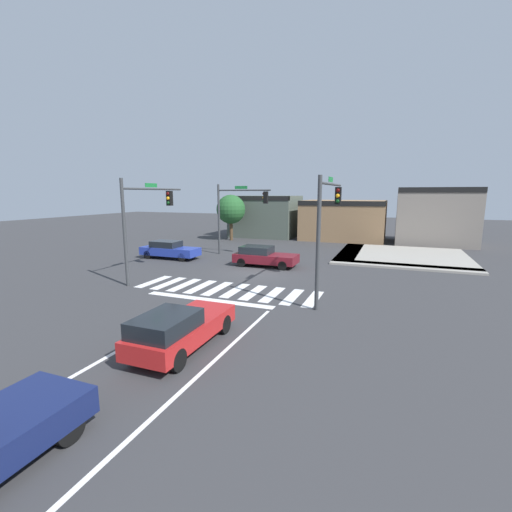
% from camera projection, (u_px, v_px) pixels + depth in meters
% --- Properties ---
extents(ground_plane, '(120.00, 120.00, 0.00)m').
position_uv_depth(ground_plane, '(257.00, 272.00, 23.11)').
color(ground_plane, '#353538').
extents(crosswalk_near, '(10.04, 2.91, 0.01)m').
position_uv_depth(crosswalk_near, '(226.00, 289.00, 18.99)').
color(crosswalk_near, silver).
rests_on(crosswalk_near, ground_plane).
extents(lane_markings, '(6.80, 18.75, 0.01)m').
position_uv_depth(lane_markings, '(168.00, 343.00, 12.23)').
color(lane_markings, white).
rests_on(lane_markings, ground_plane).
extents(bike_detector_marking, '(1.14, 1.14, 0.01)m').
position_uv_depth(bike_detector_marking, '(212.00, 319.00, 14.58)').
color(bike_detector_marking, yellow).
rests_on(bike_detector_marking, ground_plane).
extents(curb_corner_northeast, '(10.00, 10.60, 0.15)m').
position_uv_depth(curb_corner_northeast, '(395.00, 256.00, 28.66)').
color(curb_corner_northeast, '#9E998E').
rests_on(curb_corner_northeast, ground_plane).
extents(storefront_row, '(25.75, 7.00, 5.69)m').
position_uv_depth(storefront_row, '(346.00, 217.00, 39.11)').
color(storefront_row, '#4C564C').
rests_on(storefront_row, ground_plane).
extents(traffic_signal_southeast, '(0.32, 5.83, 5.91)m').
position_uv_depth(traffic_signal_southeast, '(328.00, 213.00, 17.02)').
color(traffic_signal_southeast, '#383A3D').
rests_on(traffic_signal_southeast, ground_plane).
extents(traffic_signal_southwest, '(0.32, 5.63, 5.94)m').
position_uv_depth(traffic_signal_southwest, '(146.00, 211.00, 20.83)').
color(traffic_signal_southwest, '#383A3D').
rests_on(traffic_signal_southwest, ground_plane).
extents(traffic_signal_northwest, '(4.70, 0.32, 5.87)m').
position_uv_depth(traffic_signal_northwest, '(238.00, 207.00, 28.84)').
color(traffic_signal_northwest, '#383A3D').
rests_on(traffic_signal_northwest, ground_plane).
extents(car_red, '(1.72, 4.48, 1.43)m').
position_uv_depth(car_red, '(180.00, 328.00, 11.59)').
color(car_red, red).
rests_on(car_red, ground_plane).
extents(car_blue, '(4.72, 1.73, 1.39)m').
position_uv_depth(car_blue, '(169.00, 250.00, 27.94)').
color(car_blue, '#23389E').
rests_on(car_blue, ground_plane).
extents(car_maroon, '(4.44, 1.91, 1.41)m').
position_uv_depth(car_maroon, '(264.00, 256.00, 25.01)').
color(car_maroon, maroon).
rests_on(car_maroon, ground_plane).
extents(roadside_tree, '(3.16, 3.16, 4.98)m').
position_uv_depth(roadside_tree, '(231.00, 210.00, 38.40)').
color(roadside_tree, '#4C3823').
rests_on(roadside_tree, ground_plane).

